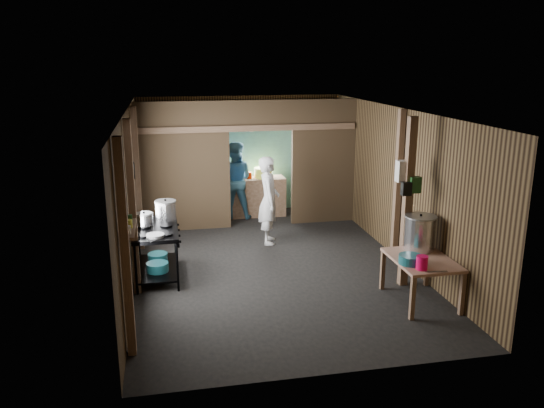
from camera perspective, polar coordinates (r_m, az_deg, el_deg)
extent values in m
cube|color=black|center=(9.47, -0.24, -6.13)|extent=(4.50, 7.00, 0.00)
cube|color=black|center=(8.87, -0.26, 9.73)|extent=(4.50, 7.00, 0.00)
cube|color=brown|center=(12.47, -3.34, 5.22)|extent=(4.50, 0.00, 2.60)
cube|color=brown|center=(5.84, 6.39, -6.36)|extent=(4.50, 0.00, 2.60)
cube|color=brown|center=(8.94, -14.54, 0.83)|extent=(0.00, 7.00, 2.60)
cube|color=brown|center=(9.76, 12.84, 2.10)|extent=(0.00, 7.00, 2.60)
cube|color=#3E2F1D|center=(11.08, -9.21, 3.81)|extent=(1.85, 0.10, 2.60)
cube|color=#3E2F1D|center=(11.55, 5.36, 4.39)|extent=(1.35, 0.10, 2.60)
cube|color=#3E2F1D|center=(11.10, -1.18, 9.24)|extent=(1.30, 0.10, 0.60)
cube|color=#76C7B9|center=(12.42, -3.30, 4.95)|extent=(4.40, 0.06, 2.50)
cube|color=#947058|center=(12.17, -1.52, 0.78)|extent=(1.20, 0.50, 0.85)
cylinder|color=silver|center=(12.32, -2.16, 7.94)|extent=(0.20, 0.03, 0.20)
cube|color=#947058|center=(6.45, -15.04, -4.70)|extent=(0.10, 0.12, 2.60)
cube|color=#947058|center=(8.17, -14.32, -0.49)|extent=(0.10, 0.12, 2.60)
cube|color=#947058|center=(10.11, -13.82, 2.49)|extent=(0.10, 0.12, 2.60)
cube|color=#947058|center=(9.55, 12.94, 1.82)|extent=(0.10, 0.12, 2.60)
cube|color=#947058|center=(8.45, 13.90, 0.05)|extent=(0.12, 0.12, 2.60)
cube|color=#947058|center=(11.04, -2.41, 7.89)|extent=(4.40, 0.12, 0.12)
cylinder|color=gray|center=(9.26, -14.32, 3.54)|extent=(0.03, 0.34, 0.34)
cylinder|color=black|center=(9.67, -14.17, 3.42)|extent=(0.03, 0.30, 0.30)
cube|color=#947058|center=(6.89, -14.61, -2.52)|extent=(0.14, 0.80, 0.03)
cylinder|color=silver|center=(6.63, -14.75, -2.63)|extent=(0.07, 0.07, 0.10)
cylinder|color=#F4FC4F|center=(6.87, -14.65, -2.00)|extent=(0.08, 0.08, 0.10)
cylinder|color=#1B4A1D|center=(7.08, -14.56, -1.49)|extent=(0.06, 0.06, 0.10)
cube|color=silver|center=(8.39, 13.57, 3.34)|extent=(0.22, 0.15, 0.32)
cube|color=#1B4A1D|center=(8.36, 14.64, 1.96)|extent=(0.16, 0.12, 0.24)
cube|color=black|center=(8.29, 13.80, 1.55)|extent=(0.14, 0.10, 0.20)
cylinder|color=#1D646E|center=(8.84, -11.82, -6.44)|extent=(0.34, 0.34, 0.14)
cylinder|color=#1D646E|center=(9.28, -11.81, -5.44)|extent=(0.32, 0.32, 0.13)
cylinder|color=#1D646E|center=(7.84, 14.22, -5.60)|extent=(0.34, 0.34, 0.12)
cylinder|color=#FC0956|center=(7.67, 15.34, -5.91)|extent=(0.21, 0.21, 0.19)
cube|color=silver|center=(7.66, 16.73, -6.75)|extent=(0.30, 0.08, 0.01)
cylinder|color=#F4FC4F|center=(12.07, -0.93, 3.27)|extent=(0.39, 0.39, 0.22)
cylinder|color=red|center=(12.02, -2.38, 3.02)|extent=(0.12, 0.12, 0.14)
imported|color=white|center=(10.25, -0.33, 0.40)|extent=(0.48, 0.66, 1.66)
imported|color=teal|center=(11.92, -3.92, 2.50)|extent=(0.95, 0.82, 1.68)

